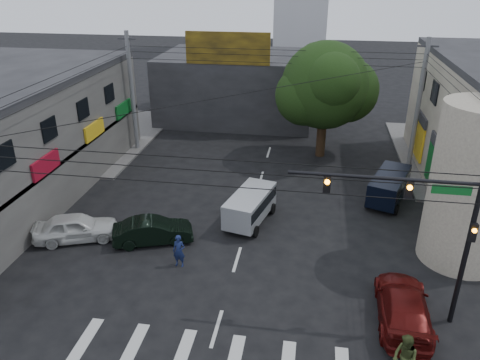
% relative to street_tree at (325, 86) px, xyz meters
% --- Properties ---
extents(ground, '(160.00, 160.00, 0.00)m').
position_rel_street_tree_xyz_m(ground, '(-4.00, -17.00, -5.47)').
color(ground, black).
rests_on(ground, ground).
extents(sidewalk_far_left, '(16.00, 16.00, 0.15)m').
position_rel_street_tree_xyz_m(sidewalk_far_left, '(-22.00, 1.00, -5.40)').
color(sidewalk_far_left, '#514F4C').
rests_on(sidewalk_far_left, ground).
extents(corner_column, '(4.00, 4.00, 8.00)m').
position_rel_street_tree_xyz_m(corner_column, '(7.00, -13.00, -1.47)').
color(corner_column, gray).
rests_on(corner_column, ground).
extents(building_far, '(14.00, 10.00, 6.00)m').
position_rel_street_tree_xyz_m(building_far, '(-8.00, 9.00, -2.47)').
color(building_far, '#232326').
rests_on(building_far, ground).
extents(billboard, '(7.00, 0.30, 2.60)m').
position_rel_street_tree_xyz_m(billboard, '(-8.00, 4.10, 1.83)').
color(billboard, olive).
rests_on(billboard, building_far).
extents(street_tree, '(6.40, 6.40, 8.70)m').
position_rel_street_tree_xyz_m(street_tree, '(0.00, 0.00, 0.00)').
color(street_tree, black).
rests_on(street_tree, ground).
extents(traffic_gantry, '(7.10, 0.35, 7.20)m').
position_rel_street_tree_xyz_m(traffic_gantry, '(3.82, -18.00, -0.64)').
color(traffic_gantry, black).
rests_on(traffic_gantry, ground).
extents(utility_pole_far_left, '(0.32, 0.32, 9.20)m').
position_rel_street_tree_xyz_m(utility_pole_far_left, '(-14.50, -1.00, -0.87)').
color(utility_pole_far_left, '#59595B').
rests_on(utility_pole_far_left, ground).
extents(utility_pole_far_right, '(0.32, 0.32, 9.20)m').
position_rel_street_tree_xyz_m(utility_pole_far_right, '(6.50, -1.00, -0.87)').
color(utility_pole_far_right, '#59595B').
rests_on(utility_pole_far_right, ground).
extents(dark_sedan, '(4.11, 5.10, 1.37)m').
position_rel_street_tree_xyz_m(dark_sedan, '(-8.68, -14.11, -4.79)').
color(dark_sedan, black).
rests_on(dark_sedan, ground).
extents(white_compact, '(4.65, 5.53, 1.49)m').
position_rel_street_tree_xyz_m(white_compact, '(-12.83, -14.51, -4.73)').
color(white_compact, silver).
rests_on(white_compact, ground).
extents(maroon_sedan, '(2.45, 5.21, 1.47)m').
position_rel_street_tree_xyz_m(maroon_sedan, '(3.50, -18.26, -4.74)').
color(maroon_sedan, '#4F0C0B').
rests_on(maroon_sedan, ground).
extents(silver_minivan, '(4.95, 3.62, 1.79)m').
position_rel_street_tree_xyz_m(silver_minivan, '(-3.91, -11.11, -4.58)').
color(silver_minivan, '#A6A9AE').
rests_on(silver_minivan, ground).
extents(navy_van, '(5.56, 4.55, 1.79)m').
position_rel_street_tree_xyz_m(navy_van, '(4.24, -7.11, -4.58)').
color(navy_van, black).
rests_on(navy_van, ground).
extents(traffic_officer, '(0.67, 0.49, 1.69)m').
position_rel_street_tree_xyz_m(traffic_officer, '(-6.70, -15.97, -4.63)').
color(traffic_officer, '#141E48').
rests_on(traffic_officer, ground).
extents(pedestrian_olive, '(1.57, 1.54, 1.95)m').
position_rel_street_tree_xyz_m(pedestrian_olive, '(3.05, -21.45, -4.50)').
color(pedestrian_olive, '#343F1D').
rests_on(pedestrian_olive, ground).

